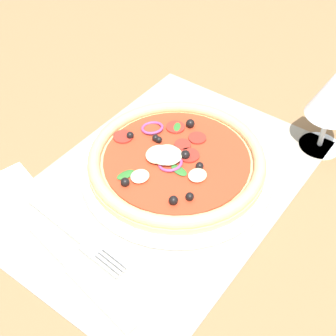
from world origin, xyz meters
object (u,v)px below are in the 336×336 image
plate (175,167)px  knife (79,274)px  wine_glass (335,94)px  fork (79,238)px  pizza (174,158)px

plate → knife: bearing=3.4°
plate → wine_glass: 25.17cm
fork → knife: bearing=-40.4°
plate → fork: (17.50, -2.62, -0.52)cm
fork → plate: bearing=86.1°
plate → knife: plate is taller
pizza → fork: pizza is taller
knife → fork: bearing=144.2°
fork → knife: size_ratio=0.90×
pizza → knife: 21.51cm
plate → wine_glass: wine_glass is taller
pizza → knife: size_ratio=1.29×
wine_glass → plate: bearing=-39.0°
pizza → plate: bearing=128.3°
plate → pizza: bearing=-51.7°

